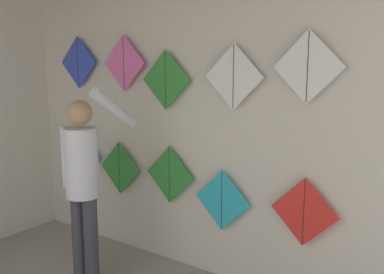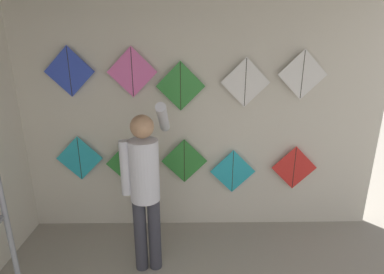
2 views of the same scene
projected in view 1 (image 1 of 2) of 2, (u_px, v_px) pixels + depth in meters
The scene contains 12 objects.
back_panel at pixel (176, 114), 3.86m from camera, with size 4.45×0.06×2.80m, color beige.
shopkeeper at pixel (83, 176), 3.52m from camera, with size 0.42×0.59×1.67m.
kite_0 at pixel (82, 154), 4.57m from camera, with size 0.53×0.01×0.53m.
kite_1 at pixel (120, 168), 4.26m from camera, with size 0.53×0.01×0.53m.
kite_2 at pixel (169, 175), 3.89m from camera, with size 0.53×0.01×0.53m.
kite_3 at pixel (222, 200), 3.59m from camera, with size 0.53×0.01×0.53m.
kite_4 at pixel (304, 212), 3.18m from camera, with size 0.53×0.01×0.53m.
kite_5 at pixel (78, 62), 4.40m from camera, with size 0.53×0.01×0.53m.
kite_6 at pixel (124, 63), 4.03m from camera, with size 0.53×0.01×0.53m.
kite_7 at pixel (166, 80), 3.77m from camera, with size 0.53×0.01×0.53m.
kite_8 at pixel (234, 77), 3.36m from camera, with size 0.53×0.01×0.53m.
kite_9 at pixel (308, 67), 3.01m from camera, with size 0.53×0.01×0.53m.
Camera 1 is at (2.35, 0.44, 1.86)m, focal length 40.00 mm.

